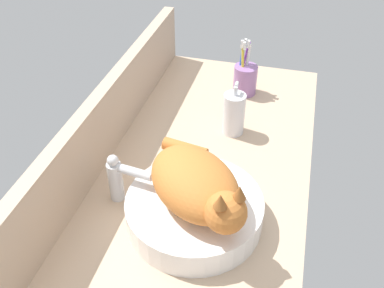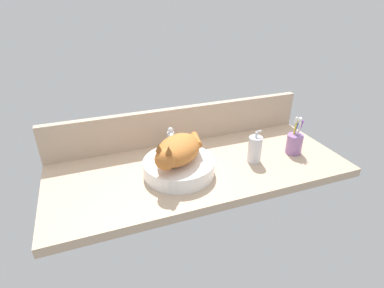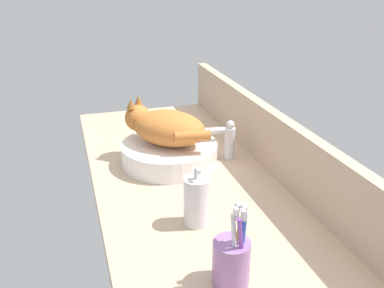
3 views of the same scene
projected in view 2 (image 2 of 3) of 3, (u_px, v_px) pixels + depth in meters
ground_plane at (199, 169)px, 141.98cm from camera, size 138.58×58.00×4.00cm
backsplash_panel at (181, 125)px, 159.04cm from camera, size 138.58×3.60×19.34cm
sink_basin at (179, 167)px, 133.48cm from camera, size 31.81×31.81×6.87cm
cat at (177, 150)px, 128.04cm from camera, size 29.60×29.79×14.00cm
faucet at (171, 140)px, 148.36cm from camera, size 4.11×11.86×13.60cm
soap_dispenser at (255, 149)px, 141.51cm from camera, size 6.44×6.44×16.14cm
toothbrush_cup at (294, 143)px, 149.44cm from camera, size 7.82×7.82×18.72cm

